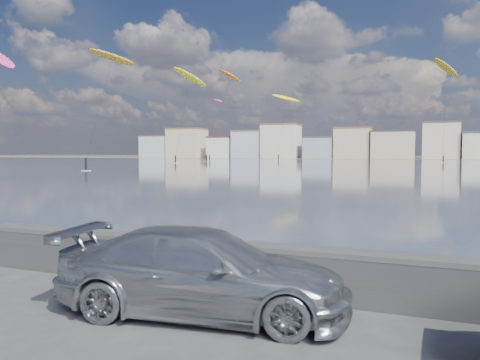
# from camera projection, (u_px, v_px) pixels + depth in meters

# --- Properties ---
(ground) EXTENTS (700.00, 700.00, 0.00)m
(ground) POSITION_uv_depth(u_px,v_px,m) (90.00, 330.00, 7.45)
(ground) COLOR #333335
(ground) RESTS_ON ground
(bay_water) EXTENTS (500.00, 177.00, 0.00)m
(bay_water) POSITION_uv_depth(u_px,v_px,m) (396.00, 166.00, 92.50)
(bay_water) COLOR #303E50
(bay_water) RESTS_ON ground
(far_shore_strip) EXTENTS (500.00, 60.00, 0.00)m
(far_shore_strip) POSITION_uv_depth(u_px,v_px,m) (410.00, 159.00, 193.35)
(far_shore_strip) COLOR #4C473D
(far_shore_strip) RESTS_ON ground
(seawall) EXTENTS (400.00, 0.36, 1.08)m
(seawall) POSITION_uv_depth(u_px,v_px,m) (174.00, 258.00, 9.93)
(seawall) COLOR #28282B
(seawall) RESTS_ON ground
(far_buildings) EXTENTS (240.79, 13.26, 14.60)m
(far_buildings) POSITION_uv_depth(u_px,v_px,m) (413.00, 143.00, 179.49)
(far_buildings) COLOR #B7C6BC
(far_buildings) RESTS_ON ground
(car_silver) EXTENTS (5.37, 2.75, 1.49)m
(car_silver) POSITION_uv_depth(u_px,v_px,m) (203.00, 272.00, 8.20)
(car_silver) COLOR #A8ABB0
(car_silver) RESTS_ON ground
(kitesurfer_7) EXTENTS (7.50, 15.08, 20.66)m
(kitesurfer_7) POSITION_uv_depth(u_px,v_px,m) (112.00, 59.00, 79.82)
(kitesurfer_7) COLOR #BF8C19
(kitesurfer_7) RESTS_ON ground
(kitesurfer_10) EXTENTS (8.14, 11.81, 28.26)m
(kitesurfer_10) POSITION_uv_depth(u_px,v_px,m) (446.00, 69.00, 124.40)
(kitesurfer_10) COLOR #BF8C19
(kitesurfer_10) RESTS_ON ground
(kitesurfer_12) EXTENTS (10.23, 14.52, 23.56)m
(kitesurfer_12) POSITION_uv_depth(u_px,v_px,m) (286.00, 99.00, 162.86)
(kitesurfer_12) COLOR yellow
(kitesurfer_12) RESTS_ON ground
(kitesurfer_16) EXTENTS (7.90, 13.81, 25.21)m
(kitesurfer_16) POSITION_uv_depth(u_px,v_px,m) (190.00, 78.00, 122.32)
(kitesurfer_16) COLOR yellow
(kitesurfer_16) RESTS_ON ground
(kitesurfer_17) EXTENTS (8.17, 14.41, 29.91)m
(kitesurfer_17) POSITION_uv_depth(u_px,v_px,m) (230.00, 77.00, 149.12)
(kitesurfer_17) COLOR orange
(kitesurfer_17) RESTS_ON ground
(kitesurfer_18) EXTENTS (6.56, 10.87, 19.68)m
(kitesurfer_18) POSITION_uv_depth(u_px,v_px,m) (217.00, 102.00, 143.50)
(kitesurfer_18) COLOR #E5338C
(kitesurfer_18) RESTS_ON ground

